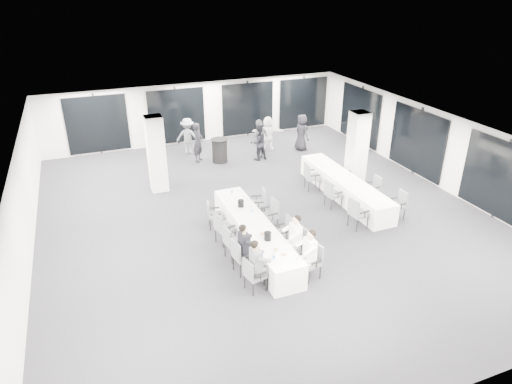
# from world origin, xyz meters

# --- Properties ---
(room) EXTENTS (14.04, 16.04, 2.84)m
(room) POSITION_xyz_m (0.89, 1.11, 1.39)
(room) COLOR #242429
(room) RESTS_ON ground
(column_left) EXTENTS (0.60, 0.60, 2.80)m
(column_left) POSITION_xyz_m (-2.80, 3.20, 1.40)
(column_left) COLOR silver
(column_left) RESTS_ON floor
(column_right) EXTENTS (0.60, 0.60, 2.80)m
(column_right) POSITION_xyz_m (4.20, 1.00, 1.40)
(column_right) COLOR silver
(column_right) RESTS_ON floor
(banquet_table_main) EXTENTS (0.90, 5.00, 0.75)m
(banquet_table_main) POSITION_xyz_m (-0.94, -1.72, 0.38)
(banquet_table_main) COLOR white
(banquet_table_main) RESTS_ON floor
(banquet_table_side) EXTENTS (0.90, 5.00, 0.75)m
(banquet_table_side) POSITION_xyz_m (3.22, 0.13, 0.38)
(banquet_table_side) COLOR white
(banquet_table_side) RESTS_ON floor
(cocktail_table) EXTENTS (0.73, 0.73, 1.02)m
(cocktail_table) POSITION_xyz_m (0.13, 5.05, 0.52)
(cocktail_table) COLOR black
(cocktail_table) RESTS_ON floor
(chair_main_left_near) EXTENTS (0.55, 0.58, 0.92)m
(chair_main_left_near) POSITION_xyz_m (-1.77, -3.71, 0.53)
(chair_main_left_near) COLOR #515359
(chair_main_left_near) RESTS_ON floor
(chair_main_left_second) EXTENTS (0.56, 0.60, 0.99)m
(chair_main_left_second) POSITION_xyz_m (-1.78, -2.86, 0.56)
(chair_main_left_second) COLOR #515359
(chair_main_left_second) RESTS_ON floor
(chair_main_left_mid) EXTENTS (0.57, 0.61, 1.00)m
(chair_main_left_mid) POSITION_xyz_m (-1.78, -2.15, 0.57)
(chair_main_left_mid) COLOR #515359
(chair_main_left_mid) RESTS_ON floor
(chair_main_left_fourth) EXTENTS (0.60, 0.63, 0.99)m
(chair_main_left_fourth) POSITION_xyz_m (-1.78, -1.29, 0.57)
(chair_main_left_fourth) COLOR #515359
(chair_main_left_fourth) RESTS_ON floor
(chair_main_left_far) EXTENTS (0.51, 0.55, 0.87)m
(chair_main_left_far) POSITION_xyz_m (-1.77, -0.26, 0.50)
(chair_main_left_far) COLOR #515359
(chair_main_left_far) RESTS_ON floor
(chair_main_right_near) EXTENTS (0.58, 0.61, 0.96)m
(chair_main_right_near) POSITION_xyz_m (-0.11, -3.72, 0.55)
(chair_main_right_near) COLOR #515359
(chair_main_right_near) RESTS_ON floor
(chair_main_right_second) EXTENTS (0.59, 0.62, 1.00)m
(chair_main_right_second) POSITION_xyz_m (-0.10, -2.90, 0.57)
(chair_main_right_second) COLOR #515359
(chair_main_right_second) RESTS_ON floor
(chair_main_right_mid) EXTENTS (0.47, 0.53, 0.92)m
(chair_main_right_mid) POSITION_xyz_m (-0.11, -2.06, 0.52)
(chair_main_right_mid) COLOR #515359
(chair_main_right_mid) RESTS_ON floor
(chair_main_right_fourth) EXTENTS (0.55, 0.59, 0.98)m
(chair_main_right_fourth) POSITION_xyz_m (-0.11, -1.00, 0.56)
(chair_main_right_fourth) COLOR #515359
(chair_main_right_fourth) RESTS_ON floor
(chair_main_right_far) EXTENTS (0.57, 0.60, 0.95)m
(chair_main_right_far) POSITION_xyz_m (-0.11, -0.08, 0.54)
(chair_main_right_far) COLOR #515359
(chair_main_right_far) RESTS_ON floor
(chair_side_left_near) EXTENTS (0.57, 0.61, 1.01)m
(chair_side_left_near) POSITION_xyz_m (2.38, -1.94, 0.58)
(chair_side_left_near) COLOR #515359
(chair_side_left_near) RESTS_ON floor
(chair_side_left_mid) EXTENTS (0.52, 0.58, 0.98)m
(chair_side_left_mid) POSITION_xyz_m (2.38, -0.41, 0.56)
(chair_side_left_mid) COLOR #515359
(chair_side_left_mid) RESTS_ON floor
(chair_side_left_far) EXTENTS (0.58, 0.62, 1.02)m
(chair_side_left_far) POSITION_xyz_m (2.38, 1.13, 0.58)
(chair_side_left_far) COLOR #515359
(chair_side_left_far) RESTS_ON floor
(chair_side_right_near) EXTENTS (0.47, 0.53, 0.92)m
(chair_side_right_near) POSITION_xyz_m (4.05, -1.85, 0.53)
(chair_side_right_near) COLOR #515359
(chair_side_right_near) RESTS_ON floor
(chair_side_right_mid) EXTENTS (0.46, 0.52, 0.90)m
(chair_side_right_mid) POSITION_xyz_m (4.05, -0.45, 0.51)
(chair_side_right_mid) COLOR #515359
(chair_side_right_mid) RESTS_ON floor
(chair_side_right_far) EXTENTS (0.58, 0.61, 0.97)m
(chair_side_right_far) POSITION_xyz_m (4.05, 1.05, 0.55)
(chair_side_right_far) COLOR #515359
(chair_side_right_far) RESTS_ON floor
(seated_guest_a) EXTENTS (0.50, 0.38, 1.44)m
(seated_guest_a) POSITION_xyz_m (-1.61, -3.69, 0.81)
(seated_guest_a) COLOR #595B60
(seated_guest_a) RESTS_ON floor
(seated_guest_b) EXTENTS (0.50, 0.38, 1.44)m
(seated_guest_b) POSITION_xyz_m (-1.61, -2.85, 0.81)
(seated_guest_b) COLOR black
(seated_guest_b) RESTS_ON floor
(seated_guest_c) EXTENTS (0.50, 0.38, 1.44)m
(seated_guest_c) POSITION_xyz_m (-0.27, -3.74, 0.81)
(seated_guest_c) COLOR white
(seated_guest_c) RESTS_ON floor
(seated_guest_d) EXTENTS (0.50, 0.38, 1.44)m
(seated_guest_d) POSITION_xyz_m (-0.27, -2.91, 0.81)
(seated_guest_d) COLOR white
(seated_guest_d) RESTS_ON floor
(standing_guest_a) EXTENTS (0.86, 0.89, 1.91)m
(standing_guest_a) POSITION_xyz_m (-0.68, 5.46, 0.96)
(standing_guest_a) COLOR black
(standing_guest_a) RESTS_ON floor
(standing_guest_b) EXTENTS (0.90, 0.63, 1.74)m
(standing_guest_b) POSITION_xyz_m (1.75, 4.69, 0.87)
(standing_guest_b) COLOR black
(standing_guest_b) RESTS_ON floor
(standing_guest_c) EXTENTS (1.34, 1.07, 1.84)m
(standing_guest_c) POSITION_xyz_m (-0.87, 6.47, 0.92)
(standing_guest_c) COLOR #595B60
(standing_guest_c) RESTS_ON floor
(standing_guest_d) EXTENTS (1.34, 1.18, 1.99)m
(standing_guest_d) POSITION_xyz_m (1.84, 4.77, 1.00)
(standing_guest_d) COLOR #595B60
(standing_guest_d) RESTS_ON floor
(standing_guest_e) EXTENTS (0.68, 0.97, 1.85)m
(standing_guest_e) POSITION_xyz_m (4.03, 5.13, 0.93)
(standing_guest_e) COLOR black
(standing_guest_e) RESTS_ON floor
(standing_guest_f) EXTENTS (1.71, 1.11, 1.74)m
(standing_guest_f) POSITION_xyz_m (2.63, 5.73, 0.87)
(standing_guest_f) COLOR white
(standing_guest_f) RESTS_ON floor
(standing_guest_g) EXTENTS (0.81, 0.70, 1.93)m
(standing_guest_g) POSITION_xyz_m (-2.22, 7.03, 0.97)
(standing_guest_g) COLOR #595B60
(standing_guest_g) RESTS_ON floor
(standing_guest_h) EXTENTS (1.03, 1.02, 1.87)m
(standing_guest_h) POSITION_xyz_m (5.95, 3.82, 0.94)
(standing_guest_h) COLOR black
(standing_guest_h) RESTS_ON floor
(ice_bucket_near) EXTENTS (0.20, 0.20, 0.23)m
(ice_bucket_near) POSITION_xyz_m (-0.95, -2.72, 0.86)
(ice_bucket_near) COLOR black
(ice_bucket_near) RESTS_ON banquet_table_main
(ice_bucket_far) EXTENTS (0.19, 0.19, 0.22)m
(ice_bucket_far) POSITION_xyz_m (-0.96, -0.61, 0.86)
(ice_bucket_far) COLOR black
(ice_bucket_far) RESTS_ON banquet_table_main
(water_bottle_a) EXTENTS (0.07, 0.07, 0.22)m
(water_bottle_a) POSITION_xyz_m (-1.17, -3.65, 0.86)
(water_bottle_a) COLOR silver
(water_bottle_a) RESTS_ON banquet_table_main
(water_bottle_b) EXTENTS (0.06, 0.06, 0.20)m
(water_bottle_b) POSITION_xyz_m (-0.79, -1.12, 0.85)
(water_bottle_b) COLOR silver
(water_bottle_b) RESTS_ON banquet_table_main
(water_bottle_c) EXTENTS (0.07, 0.07, 0.21)m
(water_bottle_c) POSITION_xyz_m (-0.92, 0.35, 0.86)
(water_bottle_c) COLOR silver
(water_bottle_c) RESTS_ON banquet_table_main
(plate_a) EXTENTS (0.22, 0.22, 0.03)m
(plate_a) POSITION_xyz_m (-0.95, -3.26, 0.76)
(plate_a) COLOR white
(plate_a) RESTS_ON banquet_table_main
(plate_b) EXTENTS (0.21, 0.21, 0.03)m
(plate_b) POSITION_xyz_m (-0.86, -3.56, 0.76)
(plate_b) COLOR white
(plate_b) RESTS_ON banquet_table_main
(plate_c) EXTENTS (0.22, 0.22, 0.03)m
(plate_c) POSITION_xyz_m (-0.98, -2.40, 0.76)
(plate_c) COLOR white
(plate_c) RESTS_ON banquet_table_main
(wine_glass) EXTENTS (0.07, 0.07, 0.18)m
(wine_glass) POSITION_xyz_m (-0.71, -4.02, 0.89)
(wine_glass) COLOR silver
(wine_glass) RESTS_ON banquet_table_main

